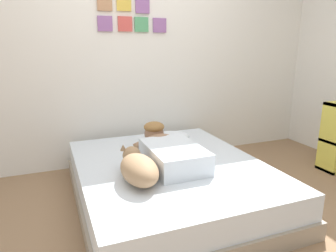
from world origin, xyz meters
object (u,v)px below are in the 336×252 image
at_px(pillow, 166,138).
at_px(cell_phone, 188,156).
at_px(bed, 170,182).
at_px(person_lying, 167,149).
at_px(coffee_cup, 162,141).
at_px(dog, 138,168).

distance_m(pillow, cell_phone, 0.47).
bearing_deg(bed, person_lying, 89.64).
bearing_deg(cell_phone, pillow, 94.82).
bearing_deg(bed, coffee_cup, 76.52).
xyz_separation_m(pillow, dog, (-0.53, -0.79, 0.05)).
relative_size(pillow, person_lying, 0.57).
height_order(pillow, person_lying, person_lying).
bearing_deg(bed, dog, -145.09).
relative_size(person_lying, coffee_cup, 7.36).
distance_m(pillow, coffee_cup, 0.09).
distance_m(pillow, person_lying, 0.53).
height_order(bed, pillow, pillow).
distance_m(bed, cell_phone, 0.29).
bearing_deg(coffee_cup, pillow, 44.68).
relative_size(bed, coffee_cup, 15.44).
bearing_deg(dog, coffee_cup, 57.42).
height_order(pillow, cell_phone, pillow).
relative_size(bed, person_lying, 2.10).
xyz_separation_m(bed, dog, (-0.35, -0.24, 0.28)).
bearing_deg(cell_phone, bed, -160.06).
bearing_deg(bed, pillow, 72.00).
xyz_separation_m(pillow, cell_phone, (0.04, -0.47, -0.05)).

